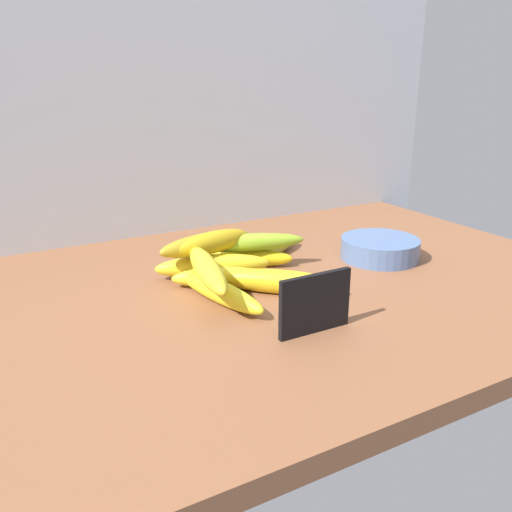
{
  "coord_description": "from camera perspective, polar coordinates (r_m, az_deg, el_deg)",
  "views": [
    {
      "loc": [
        -45.56,
        -71.46,
        36.63
      ],
      "look_at": [
        -4.54,
        1.76,
        8.0
      ],
      "focal_mm": 38.02,
      "sensor_mm": 36.0,
      "label": 1
    }
  ],
  "objects": [
    {
      "name": "back_wall",
      "position": [
        1.19,
        -7.2,
        17.92
      ],
      "size": [
        130.0,
        2.0,
        70.0
      ],
      "primitive_type": "cube",
      "color": "silver",
      "rests_on": "ground"
    },
    {
      "name": "banana_6",
      "position": [
        0.93,
        -4.58,
        1.45
      ],
      "size": [
        15.72,
        6.53,
        3.82
      ],
      "primitive_type": "ellipsoid",
      "rotation": [
        0.0,
        0.0,
        3.32
      ],
      "color": "gold",
      "rests_on": "banana_1"
    },
    {
      "name": "fruit_bowl",
      "position": [
        1.05,
        12.91,
        0.78
      ],
      "size": [
        14.69,
        14.69,
        3.91
      ],
      "primitive_type": "cylinder",
      "color": "#516D9D",
      "rests_on": "counter_top"
    },
    {
      "name": "banana_8",
      "position": [
        0.96,
        -0.95,
        1.42
      ],
      "size": [
        20.64,
        9.67,
        3.22
      ],
      "primitive_type": "ellipsoid",
      "rotation": [
        0.0,
        0.0,
        2.82
      ],
      "color": "#8CB428",
      "rests_on": "banana_3"
    },
    {
      "name": "banana_9",
      "position": [
        0.92,
        -5.56,
        1.27
      ],
      "size": [
        16.93,
        5.91,
        3.65
      ],
      "primitive_type": "ellipsoid",
      "rotation": [
        0.0,
        0.0,
        3.28
      ],
      "color": "#AA8A1D",
      "rests_on": "banana_1"
    },
    {
      "name": "banana_1",
      "position": [
        0.93,
        -4.52,
        -1.05
      ],
      "size": [
        20.04,
        10.16,
        4.02
      ],
      "primitive_type": "ellipsoid",
      "rotation": [
        0.0,
        0.0,
        2.81
      ],
      "color": "yellow",
      "rests_on": "counter_top"
    },
    {
      "name": "banana_7",
      "position": [
        0.82,
        -5.14,
        -1.39
      ],
      "size": [
        7.47,
        20.37,
        3.6
      ],
      "primitive_type": "ellipsoid",
      "rotation": [
        0.0,
        0.0,
        1.37
      ],
      "color": "gold",
      "rests_on": "banana_2"
    },
    {
      "name": "chalkboard_sign",
      "position": [
        0.73,
        6.19,
        -5.21
      ],
      "size": [
        11.0,
        1.8,
        8.4
      ],
      "color": "black",
      "rests_on": "counter_top"
    },
    {
      "name": "counter_top",
      "position": [
        0.92,
        3.02,
        -3.71
      ],
      "size": [
        110.0,
        76.0,
        3.0
      ],
      "primitive_type": "cube",
      "color": "brown",
      "rests_on": "ground"
    },
    {
      "name": "banana_5",
      "position": [
        1.04,
        1.78,
        1.0
      ],
      "size": [
        15.06,
        9.89,
        3.58
      ],
      "primitive_type": "ellipsoid",
      "rotation": [
        0.0,
        0.0,
        3.6
      ],
      "color": "#A6B12E",
      "rests_on": "counter_top"
    },
    {
      "name": "banana_2",
      "position": [
        0.83,
        -3.87,
        -3.75
      ],
      "size": [
        7.62,
        20.3,
        3.45
      ],
      "primitive_type": "ellipsoid",
      "rotation": [
        0.0,
        0.0,
        1.79
      ],
      "color": "yellow",
      "rests_on": "counter_top"
    },
    {
      "name": "banana_3",
      "position": [
        0.98,
        -0.49,
        -0.12
      ],
      "size": [
        14.09,
        11.49,
        3.28
      ],
      "primitive_type": "ellipsoid",
      "rotation": [
        0.0,
        0.0,
        2.51
      ],
      "color": "yellow",
      "rests_on": "counter_top"
    },
    {
      "name": "banana_4",
      "position": [
        0.86,
        2.25,
        -2.69
      ],
      "size": [
        18.38,
        16.49,
        3.88
      ],
      "primitive_type": "ellipsoid",
      "rotation": [
        0.0,
        0.0,
        2.44
      ],
      "color": "yellow",
      "rests_on": "counter_top"
    },
    {
      "name": "banana_0",
      "position": [
        0.89,
        -3.89,
        -2.22
      ],
      "size": [
        15.65,
        9.19,
        3.33
      ],
      "primitive_type": "ellipsoid",
      "rotation": [
        0.0,
        0.0,
        2.74
      ],
      "color": "yellow",
      "rests_on": "counter_top"
    }
  ]
}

